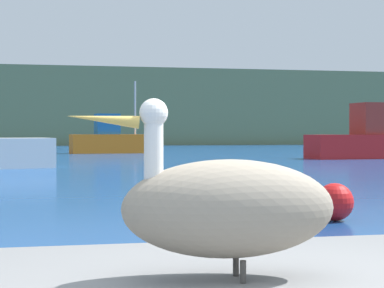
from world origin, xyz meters
The scene contains 5 objects.
hillside_backdrop centered at (0.00, 74.12, 3.93)m, with size 140.00×16.66×7.85m, color #6B7A51.
pelican centered at (-0.21, 0.33, 0.95)m, with size 1.28×0.53×0.86m.
fishing_boat_orange centered at (3.26, 40.37, 0.83)m, with size 5.20×2.09×4.53m.
fishing_boat_red centered at (15.23, 29.03, 0.99)m, with size 6.62×2.28×3.79m.
mooring_buoy centered at (3.16, 6.62, 0.28)m, with size 0.56×0.56×0.56m, color red.
Camera 1 is at (-1.07, -2.83, 1.30)m, focal length 64.81 mm.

